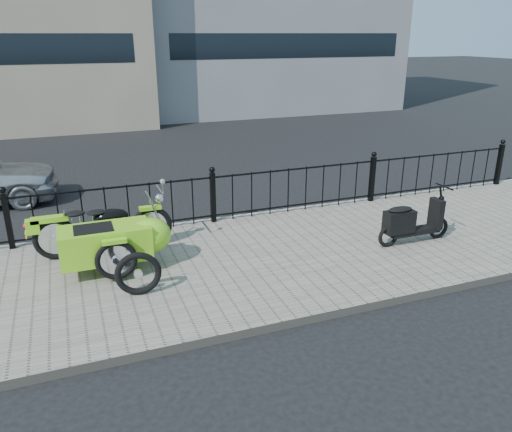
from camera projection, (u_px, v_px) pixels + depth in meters
name	position (u px, v px, depth m)	size (l,w,h in m)	color
ground	(236.00, 253.00, 8.43)	(120.00, 120.00, 0.00)	black
sidewalk	(246.00, 262.00, 7.97)	(30.00, 3.80, 0.12)	slate
curb	(212.00, 222.00, 9.67)	(30.00, 0.10, 0.12)	gray
iron_fence	(213.00, 198.00, 9.37)	(14.11, 0.11, 1.08)	black
motorcycle_sidecar	(117.00, 238.00, 7.55)	(2.28, 1.48, 0.98)	black
scooter	(410.00, 223.00, 8.42)	(1.42, 0.41, 0.96)	black
spare_tire	(138.00, 274.00, 6.76)	(0.63, 0.63, 0.09)	black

